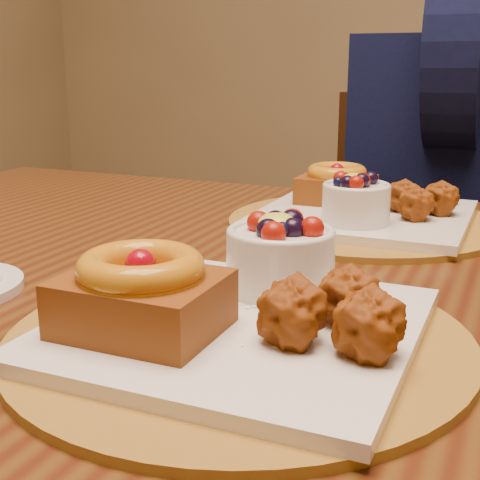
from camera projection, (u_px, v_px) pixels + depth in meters
name	position (u px, v px, depth m)	size (l,w,h in m)	color
dining_table	(316.00, 333.00, 0.76)	(1.60, 0.90, 0.76)	#3E190B
place_setting_near	(238.00, 306.00, 0.55)	(0.38, 0.38, 0.09)	brown
place_setting_far	(362.00, 209.00, 0.93)	(0.38, 0.38, 0.09)	brown
chair_far	(391.00, 265.00, 1.62)	(0.52, 0.52, 0.90)	black
diner	(456.00, 130.00, 1.31)	(0.49, 0.47, 0.79)	black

